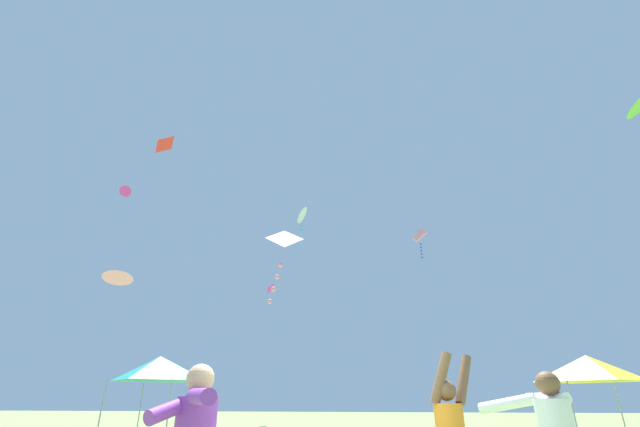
# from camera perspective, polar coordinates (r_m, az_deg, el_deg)

# --- Properties ---
(canopy_tent_teal) EXTENTS (2.98, 2.98, 3.18)m
(canopy_tent_teal) POSITION_cam_1_polar(r_m,az_deg,el_deg) (19.67, -20.78, -18.85)
(canopy_tent_teal) COLOR #9E9EA3
(canopy_tent_teal) RESTS_ON ground
(canopy_tent_yellow) EXTENTS (2.83, 2.83, 3.02)m
(canopy_tent_yellow) POSITION_cam_1_polar(r_m,az_deg,el_deg) (19.03, 32.33, -17.14)
(canopy_tent_yellow) COLOR #9E9EA3
(canopy_tent_yellow) RESTS_ON ground
(kite_lime_delta) EXTENTS (1.79, 1.90, 1.04)m
(kite_lime_delta) POSITION_cam_1_polar(r_m,az_deg,el_deg) (26.90, 36.82, 11.61)
(kite_lime_delta) COLOR #75D138
(kite_pink_delta) EXTENTS (1.99, 1.98, 0.60)m
(kite_pink_delta) POSITION_cam_1_polar(r_m,az_deg,el_deg) (24.39, -25.44, -7.64)
(kite_pink_delta) COLOR pink
(kite_pink_diamond) EXTENTS (1.29, 1.45, 2.94)m
(kite_pink_diamond) POSITION_cam_1_polar(r_m,az_deg,el_deg) (15.41, -4.87, -3.63)
(kite_pink_diamond) COLOR pink
(kite_magenta_diamond) EXTENTS (0.76, 0.74, 0.59)m
(kite_magenta_diamond) POSITION_cam_1_polar(r_m,az_deg,el_deg) (35.61, -6.69, -9.92)
(kite_magenta_diamond) COLOR #D6389E
(kite_white_delta) EXTENTS (1.04, 1.64, 3.39)m
(kite_white_delta) POSITION_cam_1_polar(r_m,az_deg,el_deg) (36.88, -2.52, -0.34)
(kite_white_delta) COLOR white
(kite_magenta_delta) EXTENTS (0.74, 0.59, 0.59)m
(kite_magenta_delta) POSITION_cam_1_polar(r_m,az_deg,el_deg) (26.14, -24.62, 2.74)
(kite_magenta_delta) COLOR #D6389E
(kite_red_diamond) EXTENTS (1.54, 1.33, 0.85)m
(kite_red_diamond) POSITION_cam_1_polar(r_m,az_deg,el_deg) (34.94, -20.17, 8.72)
(kite_red_diamond) COLOR red
(kite_pink_box) EXTENTS (1.15, 0.69, 2.58)m
(kite_pink_box) POSITION_cam_1_polar(r_m,az_deg,el_deg) (34.85, 13.23, -2.99)
(kite_pink_box) COLOR pink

